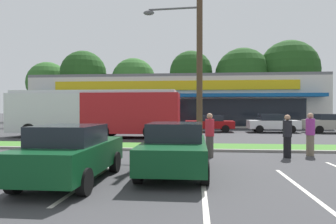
{
  "coord_description": "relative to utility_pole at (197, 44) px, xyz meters",
  "views": [
    {
      "loc": [
        2.02,
        -1.28,
        1.99
      ],
      "look_at": [
        0.18,
        18.1,
        1.78
      ],
      "focal_mm": 32.19,
      "sensor_mm": 36.0,
      "label": 1
    }
  ],
  "objects": [
    {
      "name": "car_4",
      "position": [
        6.38,
        10.93,
        -4.47
      ],
      "size": [
        4.11,
        1.97,
        1.55
      ],
      "color": "silver",
      "rests_on": "ground_plane"
    },
    {
      "name": "tree_left",
      "position": [
        -17.18,
        29.3,
        2.08
      ],
      "size": [
        6.91,
        6.91,
        10.81
      ],
      "color": "#473323",
      "rests_on": "ground_plane"
    },
    {
      "name": "car_5",
      "position": [
        -3.39,
        -7.3,
        -4.46
      ],
      "size": [
        1.9,
        4.16,
        1.55
      ],
      "rotation": [
        0.0,
        0.0,
        1.57
      ],
      "color": "#0C3F1E",
      "rests_on": "ground_plane"
    },
    {
      "name": "car_2",
      "position": [
        -0.67,
        -5.91,
        -4.47
      ],
      "size": [
        1.99,
        4.34,
        1.55
      ],
      "rotation": [
        0.0,
        0.0,
        -1.57
      ],
      "color": "#0C3F1E",
      "rests_on": "ground_plane"
    },
    {
      "name": "tree_mid_left",
      "position": [
        -9.6,
        30.2,
        1.1
      ],
      "size": [
        6.71,
        6.71,
        9.72
      ],
      "color": "#473323",
      "rests_on": "ground_plane"
    },
    {
      "name": "curb_lip",
      "position": [
        -2.02,
        -1.11,
        -5.19
      ],
      "size": [
        56.0,
        0.24,
        0.12
      ],
      "primitive_type": "cube",
      "color": "gray",
      "rests_on": "ground_plane"
    },
    {
      "name": "parking_stripe_1",
      "position": [
        -2.93,
        -7.05,
        -5.25
      ],
      "size": [
        0.12,
        4.8,
        0.01
      ],
      "primitive_type": "cube",
      "color": "silver",
      "rests_on": "ground_plane"
    },
    {
      "name": "grass_median",
      "position": [
        -2.02,
        0.11,
        -5.19
      ],
      "size": [
        56.0,
        2.2,
        0.12
      ],
      "primitive_type": "cube",
      "color": "#427A2D",
      "rests_on": "ground_plane"
    },
    {
      "name": "tree_mid_right",
      "position": [
        6.64,
        29.23,
        1.53
      ],
      "size": [
        7.96,
        7.96,
        10.77
      ],
      "color": "#473323",
      "rests_on": "ground_plane"
    },
    {
      "name": "pedestrian_by_pole",
      "position": [
        3.66,
        -2.61,
        -4.37
      ],
      "size": [
        0.35,
        0.35,
        1.75
      ],
      "rotation": [
        0.0,
        0.0,
        5.52
      ],
      "color": "black",
      "rests_on": "ground_plane"
    },
    {
      "name": "city_bus",
      "position": [
        -7.08,
        5.22,
        -3.49
      ],
      "size": [
        11.83,
        2.66,
        3.25
      ],
      "rotation": [
        0.0,
        0.0,
        3.14
      ],
      "color": "#AD191E",
      "rests_on": "ground_plane"
    },
    {
      "name": "parking_stripe_2",
      "position": [
        0.18,
        -7.92,
        -5.25
      ],
      "size": [
        0.12,
        4.8,
        0.01
      ],
      "primitive_type": "cube",
      "color": "silver",
      "rests_on": "ground_plane"
    },
    {
      "name": "car_0",
      "position": [
        1.16,
        11.04,
        -4.52
      ],
      "size": [
        4.14,
        1.98,
        1.42
      ],
      "rotation": [
        0.0,
        0.0,
        3.14
      ],
      "color": "maroon",
      "rests_on": "ground_plane"
    },
    {
      "name": "tree_right",
      "position": [
        13.06,
        28.98,
        2.23
      ],
      "size": [
        8.37,
        8.37,
        11.68
      ],
      "color": "#473323",
      "rests_on": "ground_plane"
    },
    {
      "name": "car_1",
      "position": [
        11.1,
        10.74,
        -4.45
      ],
      "size": [
        4.37,
        1.9,
        1.57
      ],
      "color": "#9E998C",
      "rests_on": "ground_plane"
    },
    {
      "name": "pedestrian_near_bench",
      "position": [
        4.79,
        -1.95,
        -4.34
      ],
      "size": [
        0.37,
        0.37,
        1.81
      ],
      "rotation": [
        0.0,
        0.0,
        1.44
      ],
      "color": "#726651",
      "rests_on": "ground_plane"
    },
    {
      "name": "storefront_building",
      "position": [
        -2.44,
        22.14,
        -2.4
      ],
      "size": [
        31.94,
        13.41,
        5.71
      ],
      "color": "beige",
      "rests_on": "ground_plane"
    },
    {
      "name": "parking_stripe_3",
      "position": [
        2.6,
        -7.57,
        -5.25
      ],
      "size": [
        0.12,
        4.8,
        0.01
      ],
      "primitive_type": "cube",
      "color": "silver",
      "rests_on": "ground_plane"
    },
    {
      "name": "pedestrian_mid",
      "position": [
        0.53,
        -2.84,
        -4.35
      ],
      "size": [
        0.36,
        0.36,
        1.81
      ],
      "rotation": [
        0.0,
        0.0,
        5.72
      ],
      "color": "#47423D",
      "rests_on": "ground_plane"
    },
    {
      "name": "tree_mid",
      "position": [
        -0.82,
        29.37,
        2.12
      ],
      "size": [
        6.27,
        6.27,
        10.53
      ],
      "color": "#473323",
      "rests_on": "ground_plane"
    },
    {
      "name": "utility_pole",
      "position": [
        0.0,
        0.0,
        0.0
      ],
      "size": [
        3.02,
        2.4,
        9.82
      ],
      "color": "#4C3826",
      "rests_on": "ground_plane"
    },
    {
      "name": "tree_far_left",
      "position": [
        -23.73,
        31.0,
        0.89
      ],
      "size": [
        6.63,
        6.63,
        9.47
      ],
      "color": "#473323",
      "rests_on": "ground_plane"
    }
  ]
}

